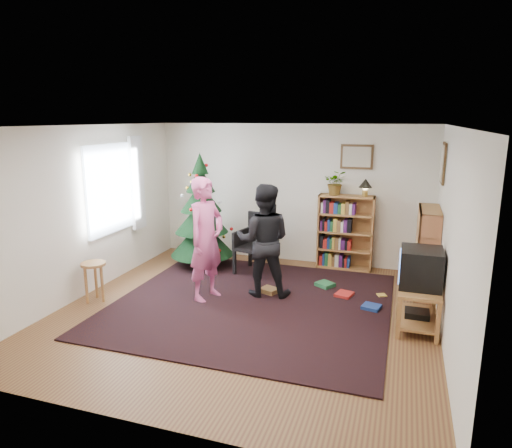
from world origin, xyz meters
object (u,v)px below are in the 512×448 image
(stool, at_px, (94,271))
(bookshelf_back, at_px, (345,231))
(bookshelf_right, at_px, (427,250))
(tv_stand, at_px, (418,303))
(picture_back, at_px, (357,157))
(person_standing, at_px, (206,239))
(table_lamp, at_px, (365,184))
(armchair, at_px, (257,241))
(person_by_chair, at_px, (264,241))
(potted_plant, at_px, (336,183))
(picture_right, at_px, (443,163))
(christmas_tree, at_px, (201,220))
(crt_tv, at_px, (421,268))

(stool, bearing_deg, bookshelf_back, 39.31)
(bookshelf_right, relative_size, tv_stand, 1.45)
(picture_back, xyz_separation_m, person_standing, (-1.84, -2.18, -1.05))
(picture_back, xyz_separation_m, table_lamp, (0.18, -0.14, -0.45))
(armchair, relative_size, person_standing, 0.57)
(person_by_chair, distance_m, potted_plant, 1.95)
(picture_right, height_order, table_lamp, picture_right)
(stool, bearing_deg, christmas_tree, 67.67)
(bookshelf_back, relative_size, armchair, 1.28)
(bookshelf_back, distance_m, bookshelf_right, 1.54)
(tv_stand, height_order, person_by_chair, person_by_chair)
(picture_back, bearing_deg, crt_tv, -64.30)
(christmas_tree, height_order, tv_stand, christmas_tree)
(picture_right, relative_size, christmas_tree, 0.30)
(tv_stand, xyz_separation_m, crt_tv, (-0.00, 0.00, 0.46))
(person_standing, bearing_deg, picture_back, -23.18)
(person_by_chair, xyz_separation_m, potted_plant, (0.78, 1.66, 0.67))
(picture_back, bearing_deg, bookshelf_back, -131.61)
(picture_back, relative_size, potted_plant, 1.30)
(armchair, bearing_deg, tv_stand, -15.06)
(person_standing, bearing_deg, armchair, 4.01)
(christmas_tree, bearing_deg, picture_back, 17.95)
(picture_back, height_order, stool, picture_back)
(crt_tv, bearing_deg, picture_right, 80.20)
(christmas_tree, distance_m, person_by_chair, 1.74)
(picture_right, xyz_separation_m, person_standing, (-3.17, -1.46, -1.05))
(stool, height_order, person_by_chair, person_by_chair)
(picture_back, distance_m, christmas_tree, 2.90)
(picture_back, relative_size, stool, 0.95)
(tv_stand, xyz_separation_m, stool, (-4.42, -0.56, 0.12))
(person_by_chair, bearing_deg, picture_right, -167.05)
(crt_tv, xyz_separation_m, potted_plant, (-1.39, 2.08, 0.72))
(picture_right, bearing_deg, christmas_tree, -178.52)
(bookshelf_back, bearing_deg, table_lamp, 0.00)
(bookshelf_right, height_order, crt_tv, bookshelf_right)
(picture_right, distance_m, stool, 5.32)
(picture_back, xyz_separation_m, bookshelf_back, (-0.12, -0.14, -1.29))
(bookshelf_right, bearing_deg, armchair, 87.29)
(picture_back, height_order, tv_stand, picture_back)
(picture_right, distance_m, christmas_tree, 4.03)
(armchair, distance_m, potted_plant, 1.69)
(armchair, bearing_deg, potted_plant, 42.63)
(armchair, height_order, potted_plant, potted_plant)
(picture_right, distance_m, potted_plant, 1.80)
(bookshelf_right, xyz_separation_m, stool, (-4.54, -1.84, -0.21))
(picture_back, bearing_deg, table_lamp, -36.85)
(tv_stand, bearing_deg, potted_plant, 123.73)
(armchair, bearing_deg, person_standing, -89.67)
(crt_tv, xyz_separation_m, table_lamp, (-0.89, 2.08, 0.72))
(christmas_tree, distance_m, potted_plant, 2.43)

